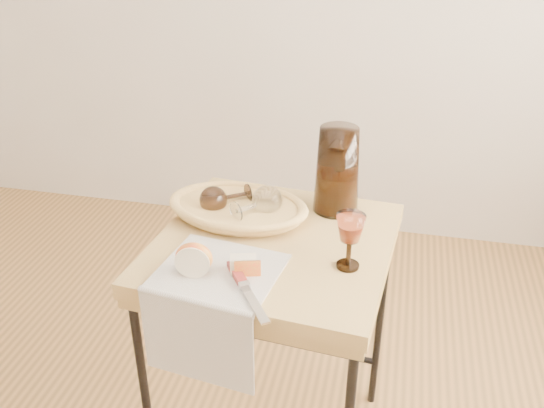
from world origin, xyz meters
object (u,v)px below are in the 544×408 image
(bread_basket, at_px, (238,210))
(pitcher, at_px, (337,170))
(wine_goblet, at_px, (350,241))
(apple_half, at_px, (194,258))
(side_table, at_px, (273,351))
(goblet_lying_a, at_px, (228,197))
(table_knife, at_px, (246,288))
(tea_towel, at_px, (219,272))
(goblet_lying_b, at_px, (254,205))

(bread_basket, distance_m, pitcher, 0.30)
(wine_goblet, relative_size, apple_half, 1.62)
(side_table, relative_size, goblet_lying_a, 6.02)
(side_table, relative_size, bread_basket, 2.19)
(pitcher, xyz_separation_m, table_knife, (-0.15, -0.45, -0.11))
(tea_towel, xyz_separation_m, wine_goblet, (0.30, 0.09, 0.07))
(side_table, bearing_deg, pitcher, 56.57)
(apple_half, bearing_deg, pitcher, 46.25)
(pitcher, bearing_deg, goblet_lying_a, -162.01)
(goblet_lying_b, xyz_separation_m, apple_half, (-0.08, -0.27, -0.01))
(tea_towel, bearing_deg, side_table, 68.51)
(side_table, distance_m, tea_towel, 0.44)
(tea_towel, height_order, table_knife, table_knife)
(apple_half, bearing_deg, bread_basket, 76.81)
(tea_towel, distance_m, goblet_lying_a, 0.30)
(bread_basket, bearing_deg, tea_towel, -79.73)
(goblet_lying_a, bearing_deg, table_knife, 76.48)
(side_table, bearing_deg, tea_towel, -119.33)
(tea_towel, bearing_deg, goblet_lying_b, 92.07)
(side_table, relative_size, tea_towel, 2.71)
(goblet_lying_b, distance_m, apple_half, 0.29)
(goblet_lying_a, height_order, table_knife, goblet_lying_a)
(side_table, bearing_deg, goblet_lying_b, 132.58)
(tea_towel, distance_m, goblet_lying_b, 0.26)
(tea_towel, distance_m, wine_goblet, 0.33)
(tea_towel, bearing_deg, pitcher, 66.24)
(goblet_lying_a, height_order, wine_goblet, wine_goblet)
(side_table, xyz_separation_m, goblet_lying_b, (-0.07, 0.08, 0.45))
(bread_basket, xyz_separation_m, table_knife, (0.11, -0.34, -0.01))
(side_table, distance_m, apple_half, 0.50)
(side_table, height_order, wine_goblet, wine_goblet)
(bread_basket, height_order, wine_goblet, wine_goblet)
(goblet_lying_a, relative_size, pitcher, 0.44)
(bread_basket, height_order, table_knife, bread_basket)
(goblet_lying_a, bearing_deg, side_table, 107.95)
(tea_towel, relative_size, goblet_lying_b, 2.04)
(pitcher, bearing_deg, wine_goblet, -76.10)
(tea_towel, xyz_separation_m, pitcher, (0.24, 0.38, 0.12))
(side_table, distance_m, goblet_lying_b, 0.46)
(goblet_lying_a, xyz_separation_m, table_knife, (0.14, -0.36, -0.04))
(goblet_lying_a, bearing_deg, goblet_lying_b, 120.75)
(tea_towel, relative_size, pitcher, 0.99)
(tea_towel, distance_m, pitcher, 0.47)
(bread_basket, height_order, apple_half, apple_half)
(bread_basket, bearing_deg, side_table, -33.98)
(table_knife, bearing_deg, goblet_lying_a, 167.85)
(wine_goblet, bearing_deg, bread_basket, 151.35)
(goblet_lying_a, xyz_separation_m, apple_half, (0.01, -0.31, -0.00))
(apple_half, bearing_deg, table_knife, -25.95)
(pitcher, bearing_deg, side_table, -122.81)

